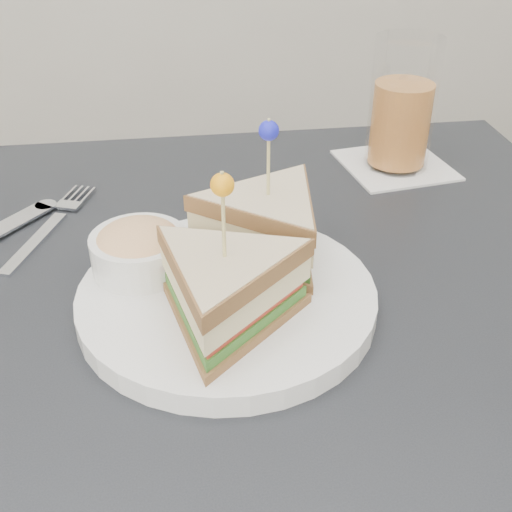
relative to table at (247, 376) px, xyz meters
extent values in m
cube|color=black|center=(0.00, 0.00, 0.06)|extent=(0.80, 0.80, 0.03)
cylinder|color=black|center=(-0.35, 0.35, -0.31)|extent=(0.04, 0.04, 0.72)
cylinder|color=black|center=(0.35, 0.35, -0.31)|extent=(0.04, 0.04, 0.72)
cylinder|color=white|center=(-0.02, 0.01, 0.08)|extent=(0.31, 0.31, 0.02)
cylinder|color=white|center=(-0.02, 0.01, 0.09)|extent=(0.31, 0.31, 0.00)
cylinder|color=#D2C578|center=(-0.02, -0.04, 0.19)|extent=(0.00, 0.00, 0.08)
sphere|color=orange|center=(-0.02, -0.04, 0.22)|extent=(0.02, 0.02, 0.02)
cylinder|color=#D2C578|center=(0.03, 0.06, 0.19)|extent=(0.00, 0.00, 0.08)
sphere|color=#1A1EC4|center=(0.03, 0.06, 0.22)|extent=(0.02, 0.02, 0.02)
cylinder|color=white|center=(-0.09, 0.05, 0.11)|extent=(0.10, 0.10, 0.04)
ellipsoid|color=#E0B772|center=(-0.09, 0.05, 0.12)|extent=(0.09, 0.09, 0.03)
cube|color=silver|center=(-0.20, 0.14, 0.08)|extent=(0.05, 0.12, 0.00)
cube|color=silver|center=(-0.17, 0.21, 0.08)|extent=(0.03, 0.02, 0.00)
cylinder|color=silver|center=(-0.20, 0.21, 0.08)|extent=(0.03, 0.03, 0.00)
cube|color=white|center=(0.22, 0.27, 0.08)|extent=(0.14, 0.14, 0.00)
cylinder|color=#BF7536|center=(0.22, 0.27, 0.13)|extent=(0.08, 0.08, 0.10)
cylinder|color=white|center=(0.22, 0.27, 0.16)|extent=(0.09, 0.09, 0.15)
cube|color=white|center=(0.23, 0.28, 0.18)|extent=(0.03, 0.03, 0.02)
cube|color=white|center=(0.21, 0.26, 0.17)|extent=(0.02, 0.02, 0.02)
camera|label=1|loc=(-0.05, -0.43, 0.42)|focal=45.00mm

